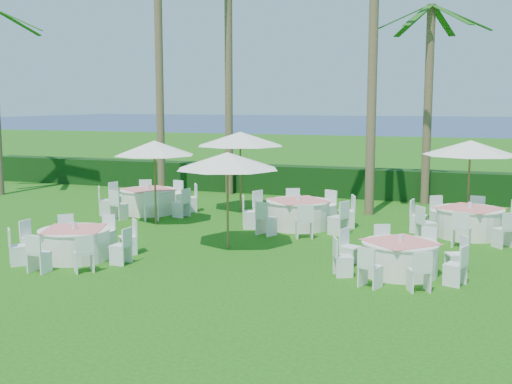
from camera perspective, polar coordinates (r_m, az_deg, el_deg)
ground at (r=15.44m, az=-2.90°, el=-6.52°), size 120.00×120.00×0.00m
hedge at (r=26.62m, az=7.20°, el=0.88°), size 34.00×1.00×1.20m
ocean at (r=115.97m, az=17.23°, el=5.74°), size 260.00×260.00×0.00m
banquet_table_a at (r=16.53m, az=-15.81°, el=-4.40°), size 3.06×3.06×0.93m
banquet_table_c at (r=14.88m, az=12.67°, el=-5.68°), size 2.96×2.96×0.92m
banquet_table_d at (r=22.77m, az=-9.54°, el=-0.75°), size 3.41×3.41×1.02m
banquet_table_e at (r=19.88m, az=3.79°, el=-1.89°), size 3.38×3.38×1.04m
banquet_table_f at (r=19.53m, az=18.44°, el=-2.51°), size 3.39×3.39×1.01m
umbrella_a at (r=20.46m, az=-9.03°, el=3.88°), size 2.57×2.57×2.67m
umbrella_b at (r=16.80m, az=-2.56°, el=2.79°), size 2.77×2.77×2.57m
umbrella_c at (r=22.59m, az=-1.40°, el=4.75°), size 3.14×3.14×2.84m
umbrella_d at (r=21.11m, az=18.52°, el=3.75°), size 2.94×2.94×2.69m
palm_a at (r=26.75m, az=-8.62°, el=12.13°), size 4.40×4.00×10.72m
palm_b at (r=26.99m, az=-2.44°, el=10.85°), size 4.22×4.38×9.49m
palm_c at (r=22.32m, az=10.35°, el=11.94°), size 4.33×4.31×9.96m
palm_d at (r=25.16m, az=15.07°, el=8.40°), size 4.35×4.28×7.46m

